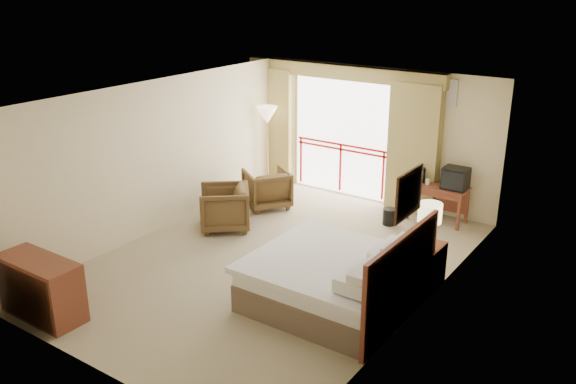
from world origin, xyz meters
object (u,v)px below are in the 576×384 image
Objects in this scene: armchair_far at (267,206)px; dresser at (41,288)px; tv at (456,179)px; wastebasket at (389,217)px; floor_lamp at (267,118)px; table_lamp at (430,213)px; desk at (439,193)px; armchair_near at (225,228)px; nightstand at (424,265)px; bed at (336,280)px; side_table at (235,196)px.

armchair_far is 0.67× the size of dresser.
wastebasket is (-0.95, -0.66, -0.74)m from tv.
dresser is at bearing -83.72° from floor_lamp.
desk is (-0.81, 2.52, -0.60)m from table_lamp.
armchair_near is 2.84m from floor_lamp.
armchair_near is (-2.38, -1.87, -0.15)m from wastebasket.
table_lamp reaches higher than armchair_far.
tv reaches higher than nightstand.
bed is 3.28m from armchair_near.
side_table is at bearing 164.03° from armchair_near.
bed is 3.80m from side_table.
tv is (-0.51, 2.52, 0.56)m from nightstand.
floor_lamp is 6.13m from dresser.
nightstand is 5.23m from floor_lamp.
bed is 1.70× the size of dresser.
desk is (-0.01, 3.77, 0.16)m from bed.
armchair_near is 0.50× the size of floor_lamp.
table_lamp is at bearing 57.51° from bed.
tv is at bearing 66.49° from dresser.
wastebasket is at bearing 24.55° from side_table.
floor_lamp reaches higher than tv.
floor_lamp is (-0.43, 1.64, 1.15)m from side_table.
nightstand is 0.53× the size of dresser.
side_table is 4.37m from dresser.
nightstand reaches higher than side_table.
armchair_far is 1.54× the size of side_table.
desk is 3.85m from side_table.
tv is at bearing 85.55° from bed.
side_table reaches higher than armchair_near.
nightstand is 4.09m from armchair_far.
armchair_far is at bearing 68.66° from side_table.
armchair_far is 0.47× the size of floor_lamp.
table_lamp is at bearing -8.13° from side_table.
dresser is at bearing -113.61° from wastebasket.
armchair_far reaches higher than wastebasket.
table_lamp is 4.00m from armchair_near.
bed is 5.24m from floor_lamp.
tv is at bearing 144.67° from armchair_far.
desk is at bearing 4.57° from floor_lamp.
tv is (0.29, 3.72, 0.52)m from bed.
armchair_near is (-3.83, -0.06, -1.14)m from table_lamp.
table_lamp is at bearing 106.76° from armchair_far.
armchair_far is (-3.86, 1.32, -0.33)m from nightstand.
wastebasket is 6.10m from dresser.
armchair_near is at bearing -179.08° from table_lamp.
bed reaches higher than armchair_far.
bed is 1.20× the size of floor_lamp.
floor_lamp is at bearing -109.29° from armchair_far.
tv is at bearing 34.93° from wastebasket.
tv reaches higher than bed.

